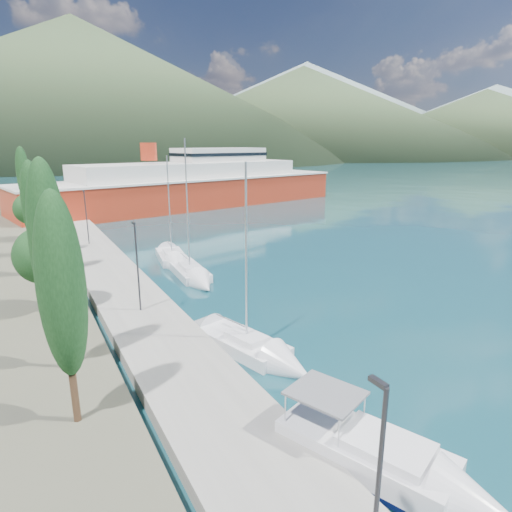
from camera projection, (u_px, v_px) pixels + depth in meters
ground at (78, 186)px, 123.24m from camera, size 1400.00×1400.00×0.00m
quay at (108, 272)px, 39.45m from camera, size 5.00×88.00×0.80m
hills_far at (131, 94)px, 590.14m from camera, size 1480.00×900.00×180.00m
hills_near at (154, 99)px, 370.16m from camera, size 1010.00×520.00×115.00m
tree_row at (33, 209)px, 39.90m from camera, size 3.87×63.74×10.83m
lamp_posts at (136, 263)px, 28.67m from camera, size 0.15×45.39×6.06m
motor_cruiser at (404, 475)px, 15.03m from camera, size 5.65×9.21×3.28m
sailboat_near at (266, 356)px, 23.97m from camera, size 4.49×8.64×11.90m
sailboat_mid at (196, 278)px, 37.85m from camera, size 3.03×9.35×13.25m
sailboat_far at (175, 262)px, 42.93m from camera, size 3.76×8.28×11.73m
ferry at (194, 186)px, 82.38m from camera, size 65.06×25.97×12.64m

